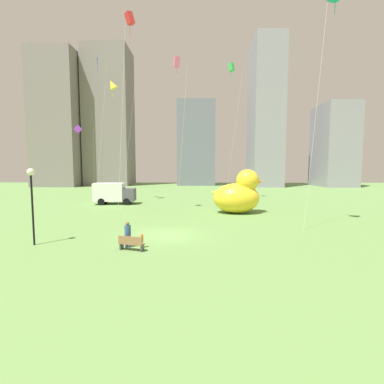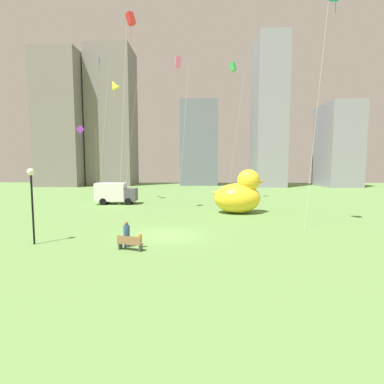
{
  "view_description": "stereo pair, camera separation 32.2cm",
  "coord_description": "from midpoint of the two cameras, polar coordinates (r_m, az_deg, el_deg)",
  "views": [
    {
      "loc": [
        2.17,
        -20.14,
        4.98
      ],
      "look_at": [
        1.78,
        3.07,
        2.91
      ],
      "focal_mm": 26.04,
      "sensor_mm": 36.0,
      "label": 1
    },
    {
      "loc": [
        2.49,
        -20.13,
        4.98
      ],
      "look_at": [
        1.78,
        3.07,
        2.91
      ],
      "focal_mm": 26.04,
      "sensor_mm": 36.0,
      "label": 2
    }
  ],
  "objects": [
    {
      "name": "city_skyline",
      "position": [
        76.65,
        -4.06,
        13.61
      ],
      "size": [
        81.77,
        15.26,
        37.27
      ],
      "color": "gray",
      "rests_on": "ground"
    },
    {
      "name": "kite_red",
      "position": [
        33.06,
        -12.16,
        31.06
      ],
      "size": [
        1.95,
        2.22,
        20.35
      ],
      "color": "silver",
      "rests_on": "ground"
    },
    {
      "name": "kite_purple",
      "position": [
        45.68,
        -21.48,
        11.27
      ],
      "size": [
        3.42,
        3.89,
        11.29
      ],
      "color": "silver",
      "rests_on": "ground"
    },
    {
      "name": "kite_yellow",
      "position": [
        42.38,
        -15.44,
        20.36
      ],
      "size": [
        4.1,
        3.99,
        17.05
      ],
      "color": "silver",
      "rests_on": "ground"
    },
    {
      "name": "park_bench",
      "position": [
        17.31,
        -12.12,
        -10.13
      ],
      "size": [
        1.61,
        0.85,
        0.9
      ],
      "color": "olive",
      "rests_on": "ground"
    },
    {
      "name": "person_adult",
      "position": [
        17.98,
        -12.75,
        -8.2
      ],
      "size": [
        0.39,
        0.39,
        1.61
      ],
      "color": "#38476B",
      "rests_on": "ground"
    },
    {
      "name": "kite_blue",
      "position": [
        44.53,
        -18.13,
        22.62
      ],
      "size": [
        2.14,
        1.73,
        20.6
      ],
      "color": "silver",
      "rests_on": "ground"
    },
    {
      "name": "kite_green",
      "position": [
        43.8,
        8.65,
        23.76
      ],
      "size": [
        2.33,
        2.29,
        19.84
      ],
      "color": "silver",
      "rests_on": "ground"
    },
    {
      "name": "kite_pink",
      "position": [
        34.51,
        -2.58,
        24.82
      ],
      "size": [
        1.66,
        1.66,
        17.4
      ],
      "color": "silver",
      "rests_on": "ground"
    },
    {
      "name": "box_truck",
      "position": [
        39.09,
        -15.17,
        -0.29
      ],
      "size": [
        5.54,
        2.66,
        2.85
      ],
      "color": "white",
      "rests_on": "ground"
    },
    {
      "name": "person_child",
      "position": [
        17.76,
        -10.02,
        -9.52
      ],
      "size": [
        0.23,
        0.23,
        0.95
      ],
      "color": "silver",
      "rests_on": "ground"
    },
    {
      "name": "lamppost",
      "position": [
        20.36,
        -29.62,
        0.75
      ],
      "size": [
        0.45,
        0.45,
        4.91
      ],
      "color": "black",
      "rests_on": "ground"
    },
    {
      "name": "giant_inflatable_duck",
      "position": [
        30.58,
        9.9,
        -0.52
      ],
      "size": [
        5.75,
        3.69,
        4.77
      ],
      "color": "yellow",
      "rests_on": "ground"
    },
    {
      "name": "ground_plane",
      "position": [
        20.87,
        -4.76,
        -8.73
      ],
      "size": [
        140.0,
        140.0,
        0.0
      ],
      "primitive_type": "plane",
      "color": "#638D48"
    }
  ]
}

